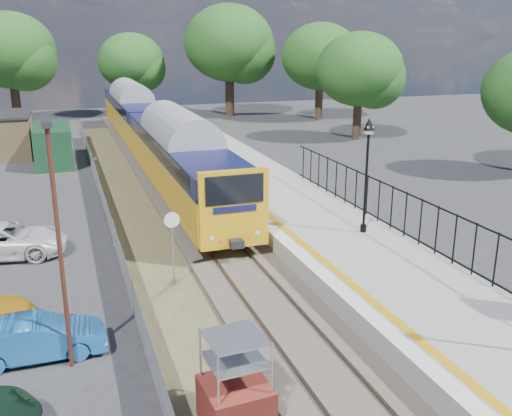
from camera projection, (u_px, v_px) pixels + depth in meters
name	position (u px, v px, depth m)	size (l,w,h in m)	color
ground	(300.00, 347.00, 16.14)	(120.00, 120.00, 0.00)	#2D2D30
track_bed	(202.00, 237.00, 24.74)	(5.90, 80.00, 0.29)	#473F38
platform	(317.00, 230.00, 24.56)	(5.00, 70.00, 0.90)	gray
platform_edge	(272.00, 225.00, 23.79)	(0.90, 70.00, 0.01)	silver
victorian_lamp_north	(368.00, 148.00, 21.98)	(0.44, 0.44, 4.60)	black
palisade_fence	(450.00, 236.00, 19.66)	(0.12, 26.00, 2.00)	black
wire_fence	(109.00, 219.00, 25.55)	(0.06, 52.00, 1.20)	#999EA3
tree_line	(137.00, 57.00, 52.73)	(56.80, 43.80, 11.88)	#332319
train	(150.00, 128.00, 39.74)	(2.82, 40.83, 3.51)	gold
brick_plinth	(235.00, 384.00, 12.55)	(1.52, 1.52, 2.30)	maroon
speed_sign	(172.00, 237.00, 19.56)	(0.55, 0.11, 2.74)	#999EA3
carpark_lamp	(58.00, 233.00, 14.14)	(0.25, 0.50, 6.55)	#4C2319
car_red	(19.00, 333.00, 15.74)	(1.38, 3.44, 1.17)	#B72910
car_blue	(38.00, 338.00, 15.45)	(1.25, 3.57, 1.18)	#1C61A9
car_white	(3.00, 241.00, 22.60)	(2.25, 4.88, 1.36)	silver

